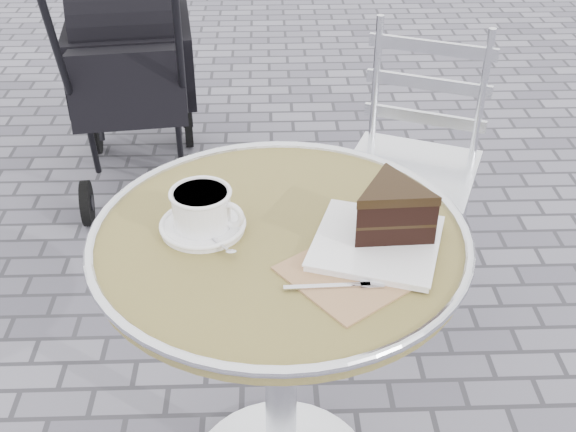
{
  "coord_description": "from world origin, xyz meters",
  "views": [
    {
      "loc": [
        -0.02,
        -1.1,
        1.51
      ],
      "look_at": [
        0.02,
        -0.01,
        0.78
      ],
      "focal_mm": 45.0,
      "sensor_mm": 36.0,
      "label": 1
    }
  ],
  "objects_px": {
    "bistro_chair": "(419,133)",
    "cafe_table": "(280,301)",
    "baby_stroller": "(132,74)",
    "cappuccino_set": "(203,213)",
    "cake_plate_set": "(388,218)"
  },
  "relations": [
    {
      "from": "cafe_table",
      "to": "cappuccino_set",
      "type": "distance_m",
      "value": 0.25
    },
    {
      "from": "cake_plate_set",
      "to": "baby_stroller",
      "type": "bearing_deg",
      "value": 133.5
    },
    {
      "from": "cappuccino_set",
      "to": "baby_stroller",
      "type": "height_order",
      "value": "baby_stroller"
    },
    {
      "from": "cafe_table",
      "to": "cake_plate_set",
      "type": "bearing_deg",
      "value": -10.02
    },
    {
      "from": "cafe_table",
      "to": "cappuccino_set",
      "type": "xyz_separation_m",
      "value": [
        -0.14,
        0.02,
        0.2
      ]
    },
    {
      "from": "bistro_chair",
      "to": "cappuccino_set",
      "type": "bearing_deg",
      "value": -103.59
    },
    {
      "from": "bistro_chair",
      "to": "cafe_table",
      "type": "bearing_deg",
      "value": -95.62
    },
    {
      "from": "cappuccino_set",
      "to": "bistro_chair",
      "type": "height_order",
      "value": "bistro_chair"
    },
    {
      "from": "bistro_chair",
      "to": "cake_plate_set",
      "type": "bearing_deg",
      "value": -83.3
    },
    {
      "from": "cake_plate_set",
      "to": "baby_stroller",
      "type": "height_order",
      "value": "baby_stroller"
    },
    {
      "from": "cafe_table",
      "to": "baby_stroller",
      "type": "xyz_separation_m",
      "value": [
        -0.53,
        1.49,
        -0.13
      ]
    },
    {
      "from": "cafe_table",
      "to": "bistro_chair",
      "type": "height_order",
      "value": "bistro_chair"
    },
    {
      "from": "cake_plate_set",
      "to": "cappuccino_set",
      "type": "bearing_deg",
      "value": -171.23
    },
    {
      "from": "cappuccino_set",
      "to": "bistro_chair",
      "type": "distance_m",
      "value": 1.01
    },
    {
      "from": "cake_plate_set",
      "to": "bistro_chair",
      "type": "bearing_deg",
      "value": 92.34
    }
  ]
}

